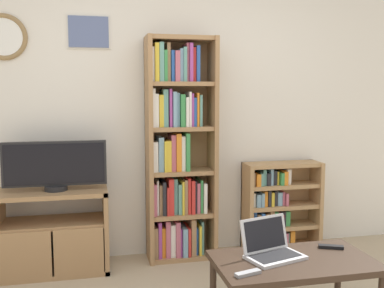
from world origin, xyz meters
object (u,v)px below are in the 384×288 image
at_px(television, 55,165).
at_px(tv_stand, 54,232).
at_px(remote_far_from_laptop, 331,247).
at_px(coffee_table, 294,266).
at_px(remote_near_laptop, 248,273).
at_px(bookshelf_short, 276,207).
at_px(bookshelf_tall, 178,153).
at_px(laptop, 271,247).

bearing_deg(television, tv_stand, -178.84).
xyz_separation_m(tv_stand, remote_far_from_laptop, (1.85, -1.08, 0.10)).
bearing_deg(coffee_table, remote_near_laptop, -156.14).
distance_m(bookshelf_short, remote_far_from_laptop, 1.21).
distance_m(bookshelf_short, remote_near_laptop, 1.70).
relative_size(television, coffee_table, 0.81).
bearing_deg(bookshelf_tall, laptop, -73.80).
height_order(bookshelf_short, coffee_table, bookshelf_short).
height_order(television, remote_far_from_laptop, television).
xyz_separation_m(bookshelf_short, remote_near_laptop, (-0.82, -1.49, 0.05)).
height_order(tv_stand, remote_near_laptop, tv_stand).
bearing_deg(coffee_table, television, 141.12).
height_order(tv_stand, laptop, tv_stand).
xyz_separation_m(laptop, remote_far_from_laptop, (0.45, 0.05, -0.05)).
xyz_separation_m(bookshelf_short, remote_far_from_laptop, (-0.13, -1.20, 0.05)).
xyz_separation_m(bookshelf_tall, laptop, (0.36, -1.23, -0.44)).
relative_size(coffee_table, laptop, 2.45).
distance_m(remote_near_laptop, remote_far_from_laptop, 0.75).
bearing_deg(television, bookshelf_short, 3.66).
height_order(television, laptop, television).
relative_size(laptop, remote_far_from_laptop, 2.46).
xyz_separation_m(tv_stand, remote_near_laptop, (1.16, -1.37, 0.10)).
relative_size(bookshelf_tall, bookshelf_short, 2.37).
xyz_separation_m(tv_stand, bookshelf_short, (1.98, 0.13, 0.06)).
relative_size(bookshelf_tall, remote_far_from_laptop, 11.70).
bearing_deg(laptop, remote_far_from_laptop, -10.13).
height_order(bookshelf_tall, remote_near_laptop, bookshelf_tall).
bearing_deg(remote_far_from_laptop, tv_stand, 83.16).
relative_size(tv_stand, bookshelf_tall, 0.45).
bearing_deg(remote_near_laptop, laptop, -60.11).
xyz_separation_m(tv_stand, coffee_table, (1.52, -1.21, 0.05)).
bearing_deg(remote_near_laptop, coffee_table, -81.44).
height_order(tv_stand, television, television).
xyz_separation_m(bookshelf_tall, coffee_table, (0.48, -1.31, -0.55)).
height_order(bookshelf_tall, remote_far_from_laptop, bookshelf_tall).
relative_size(television, bookshelf_tall, 0.42).
distance_m(coffee_table, laptop, 0.18).
height_order(bookshelf_tall, laptop, bookshelf_tall).
height_order(coffee_table, remote_near_laptop, remote_near_laptop).
distance_m(laptop, remote_near_laptop, 0.34).
bearing_deg(bookshelf_short, remote_near_laptop, -118.80).
height_order(coffee_table, remote_far_from_laptop, remote_far_from_laptop).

